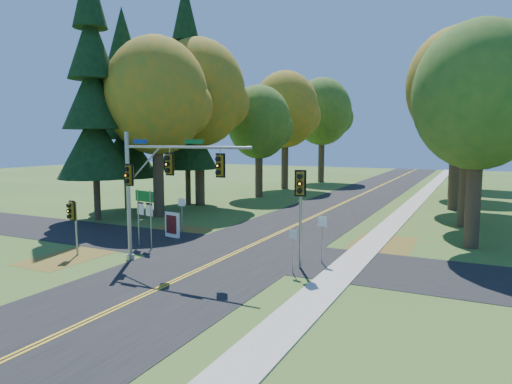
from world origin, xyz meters
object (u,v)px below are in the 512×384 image
at_px(route_sign_cluster, 145,207).
at_px(info_kiosk, 172,225).
at_px(traffic_mast, 156,180).
at_px(east_signal_pole, 300,194).

xyz_separation_m(route_sign_cluster, info_kiosk, (-0.20, 2.83, -1.56)).
bearing_deg(traffic_mast, east_signal_pole, 18.66).
bearing_deg(route_sign_cluster, traffic_mast, -29.86).
height_order(traffic_mast, route_sign_cluster, traffic_mast).
height_order(east_signal_pole, info_kiosk, east_signal_pole).
bearing_deg(route_sign_cluster, east_signal_pole, 9.96).
height_order(east_signal_pole, route_sign_cluster, east_signal_pole).
bearing_deg(info_kiosk, traffic_mast, -50.07).
xyz_separation_m(east_signal_pole, info_kiosk, (-9.75, 3.13, -2.81)).
bearing_deg(east_signal_pole, info_kiosk, 148.19).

